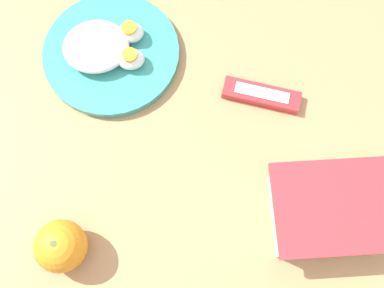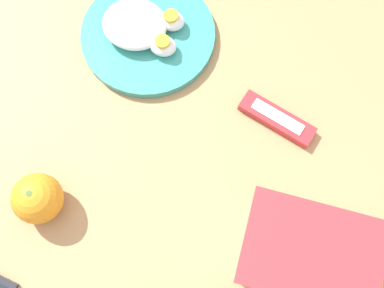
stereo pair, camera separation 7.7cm
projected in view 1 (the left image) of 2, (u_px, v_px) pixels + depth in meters
The scene contains 6 objects.
ground_plane at pixel (205, 233), 1.52m from camera, with size 10.00×10.00×0.00m, color #B2A899.
table at pixel (213, 195), 0.90m from camera, with size 1.14×0.95×0.77m.
food_container at pixel (334, 210), 0.74m from camera, with size 0.21×0.15×0.08m.
orange_fruit at pixel (61, 246), 0.71m from camera, with size 0.08×0.08×0.08m.
rice_plate at pixel (108, 51), 0.84m from camera, with size 0.26×0.26×0.06m.
candy_bar at pixel (261, 95), 0.83m from camera, with size 0.15×0.08×0.02m.
Camera 1 is at (0.05, 0.17, 1.53)m, focal length 42.00 mm.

